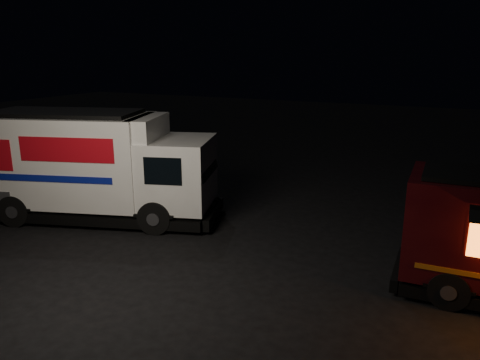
% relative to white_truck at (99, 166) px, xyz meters
% --- Properties ---
extents(ground, '(80.00, 80.00, 0.00)m').
position_rel_white_truck_xyz_m(ground, '(4.46, -1.05, -1.77)').
color(ground, black).
rests_on(ground, ground).
extents(white_truck, '(8.23, 4.92, 3.53)m').
position_rel_white_truck_xyz_m(white_truck, '(0.00, 0.00, 0.00)').
color(white_truck, white).
rests_on(white_truck, ground).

